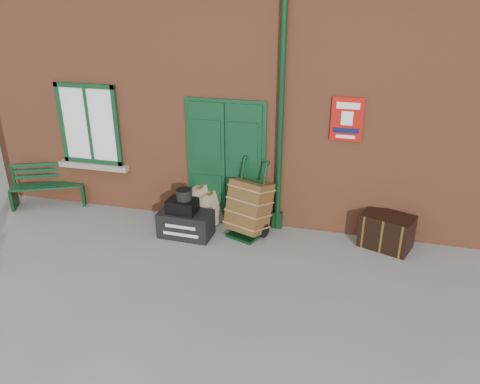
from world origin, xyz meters
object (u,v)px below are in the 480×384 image
(porter_trolley, at_px, (249,207))
(dark_trunk, at_px, (387,231))
(houdini_trunk, at_px, (186,224))
(bench, at_px, (48,184))

(porter_trolley, height_order, dark_trunk, porter_trolley)
(houdini_trunk, relative_size, porter_trolley, 0.69)
(bench, height_order, porter_trolley, porter_trolley)
(houdini_trunk, xyz_separation_m, porter_trolley, (1.03, 0.34, 0.28))
(bench, bearing_deg, porter_trolley, -27.42)
(porter_trolley, xyz_separation_m, dark_trunk, (2.30, 0.12, -0.22))
(porter_trolley, bearing_deg, dark_trunk, 23.87)
(houdini_trunk, height_order, porter_trolley, porter_trolley)
(dark_trunk, bearing_deg, porter_trolley, -156.46)
(houdini_trunk, bearing_deg, dark_trunk, 9.60)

